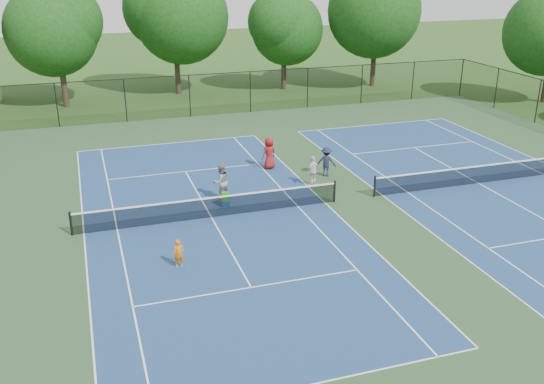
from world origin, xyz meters
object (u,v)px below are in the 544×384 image
object	(u,v)px
bystander_a	(313,171)
bystander_b	(326,162)
ball_crate	(226,203)
ball_hopper	(226,196)
tree_back_c	(284,24)
instructor	(221,182)
bystander_c	(269,153)
child_player	(179,254)
tree_back_d	(377,6)
tree_back_a	(56,26)
tree_back_b	(174,12)

from	to	relation	value
bystander_a	bystander_b	distance (m)	1.63
ball_crate	ball_hopper	xyz separation A→B (m)	(0.00, 0.00, 0.36)
tree_back_c	ball_crate	size ratio (longest dim) A/B	23.96
instructor	bystander_c	xyz separation A→B (m)	(3.55, 3.55, -0.03)
child_player	bystander_b	world-z (taller)	bystander_b
tree_back_d	bystander_b	distance (m)	25.06
bystander_b	bystander_c	bearing A→B (deg)	-7.12
tree_back_c	instructor	size ratio (longest dim) A/B	4.64
tree_back_c	ball_hopper	world-z (taller)	tree_back_c
ball_crate	tree_back_a	bearing A→B (deg)	106.78
bystander_b	bystander_c	world-z (taller)	bystander_c
tree_back_a	tree_back_c	distance (m)	18.04
tree_back_d	bystander_b	xyz separation A→B (m)	(-13.03, -20.54, -6.03)
tree_back_d	ball_crate	size ratio (longest dim) A/B	29.58
bystander_a	ball_hopper	distance (m)	5.04
tree_back_c	bystander_c	xyz separation A→B (m)	(-7.52, -19.46, -4.60)
tree_back_b	bystander_b	bearing A→B (deg)	-80.00
tree_back_a	ball_hopper	xyz separation A→B (m)	(6.92, -22.95, -5.54)
instructor	bystander_a	bearing A→B (deg)	164.02
tree_back_c	bystander_a	bearing A→B (deg)	-105.36
tree_back_a	tree_back_c	size ratio (longest dim) A/B	1.09
tree_back_b	bystander_c	world-z (taller)	tree_back_b
tree_back_a	tree_back_d	distance (m)	26.01
tree_back_b	tree_back_d	size ratio (longest dim) A/B	0.97
tree_back_a	ball_crate	xyz separation A→B (m)	(6.92, -22.95, -5.89)
tree_back_a	child_player	world-z (taller)	tree_back_a
tree_back_c	ball_hopper	bearing A→B (deg)	-114.83
instructor	bystander_a	xyz separation A→B (m)	(4.85, 0.36, -0.12)
tree_back_b	tree_back_d	xyz separation A→B (m)	(17.00, -2.00, 0.23)
bystander_b	ball_hopper	world-z (taller)	bystander_b
ball_crate	tree_back_c	bearing A→B (deg)	65.17
child_player	ball_crate	xyz separation A→B (m)	(3.06, 5.14, -0.41)
tree_back_a	bystander_a	bearing A→B (deg)	-61.45
tree_back_b	tree_back_d	distance (m)	17.12
bystander_a	bystander_b	bearing A→B (deg)	-170.41
child_player	bystander_a	size ratio (longest dim) A/B	0.71
instructor	bystander_b	world-z (taller)	instructor
child_player	bystander_c	xyz separation A→B (m)	(6.62, 9.63, 0.32)
bystander_c	ball_crate	distance (m)	5.78
instructor	tree_back_a	bearing A→B (deg)	-92.81
tree_back_a	ball_crate	size ratio (longest dim) A/B	26.12
tree_back_b	tree_back_c	world-z (taller)	tree_back_b
bystander_a	bystander_b	size ratio (longest dim) A/B	0.99
bystander_c	child_player	bearing A→B (deg)	33.95
tree_back_a	instructor	distance (m)	23.64
tree_back_d	ball_crate	xyz separation A→B (m)	(-19.08, -22.95, -6.68)
tree_back_b	bystander_c	size ratio (longest dim) A/B	5.73
tree_back_a	tree_back_b	xyz separation A→B (m)	(9.00, 2.00, 0.56)
tree_back_c	instructor	bearing A→B (deg)	-115.69
tree_back_a	tree_back_b	size ratio (longest dim) A/B	0.91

